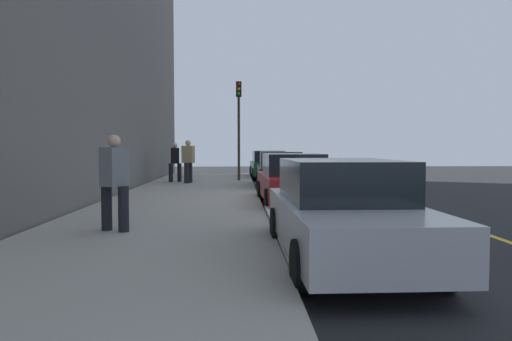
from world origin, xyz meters
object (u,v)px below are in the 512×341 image
(parked_car_green, at_px, (268,165))
(parked_car_red, at_px, (293,180))
(pedestrian_black_coat, at_px, (175,161))
(parked_car_silver, at_px, (343,211))
(pedestrian_brown_coat, at_px, (188,160))
(traffic_light_pole, at_px, (239,114))
(pedestrian_tan_coat, at_px, (188,160))
(parked_car_black, at_px, (280,170))
(pedestrian_grey_coat, at_px, (115,180))

(parked_car_green, bearing_deg, parked_car_red, -0.11)
(pedestrian_black_coat, bearing_deg, parked_car_silver, 16.89)
(parked_car_red, relative_size, pedestrian_brown_coat, 2.60)
(parked_car_green, height_order, pedestrian_black_coat, pedestrian_black_coat)
(traffic_light_pole, bearing_deg, pedestrian_black_coat, -72.49)
(pedestrian_tan_coat, relative_size, pedestrian_black_coat, 1.06)
(pedestrian_brown_coat, xyz_separation_m, traffic_light_pole, (2.99, 2.67, 2.19))
(pedestrian_tan_coat, bearing_deg, pedestrian_black_coat, -135.24)
(pedestrian_black_coat, bearing_deg, parked_car_green, 132.27)
(pedestrian_brown_coat, bearing_deg, parked_car_black, 35.85)
(parked_car_green, height_order, pedestrian_brown_coat, pedestrian_brown_coat)
(parked_car_silver, relative_size, pedestrian_tan_coat, 2.48)
(parked_car_black, height_order, traffic_light_pole, traffic_light_pole)
(parked_car_red, distance_m, pedestrian_tan_coat, 8.03)
(parked_car_red, height_order, traffic_light_pole, traffic_light_pole)
(parked_car_silver, height_order, pedestrian_tan_coat, pedestrian_tan_coat)
(parked_car_silver, relative_size, pedestrian_black_coat, 2.62)
(parked_car_green, bearing_deg, pedestrian_black_coat, -47.73)
(pedestrian_tan_coat, bearing_deg, parked_car_silver, 15.14)
(pedestrian_grey_coat, distance_m, traffic_light_pole, 13.80)
(parked_car_silver, relative_size, pedestrian_brown_coat, 2.73)
(parked_car_green, bearing_deg, traffic_light_pole, -26.82)
(pedestrian_grey_coat, bearing_deg, pedestrian_tan_coat, 179.52)
(parked_car_black, distance_m, traffic_light_pole, 4.26)
(parked_car_silver, xyz_separation_m, traffic_light_pole, (-15.35, -1.53, 2.49))
(parked_car_silver, bearing_deg, parked_car_black, 179.29)
(parked_car_red, relative_size, pedestrian_black_coat, 2.51)
(parked_car_red, xyz_separation_m, pedestrian_black_coat, (-7.75, -4.43, 0.33))
(parked_car_green, relative_size, parked_car_red, 0.97)
(parked_car_silver, bearing_deg, traffic_light_pole, -174.32)
(parked_car_silver, distance_m, pedestrian_brown_coat, 18.81)
(parked_car_red, distance_m, traffic_light_pole, 9.14)
(pedestrian_grey_coat, bearing_deg, parked_car_black, 159.08)
(parked_car_black, relative_size, pedestrian_tan_coat, 2.41)
(parked_car_black, height_order, pedestrian_brown_coat, pedestrian_brown_coat)
(pedestrian_grey_coat, relative_size, pedestrian_black_coat, 1.01)
(pedestrian_tan_coat, height_order, pedestrian_black_coat, pedestrian_tan_coat)
(parked_car_green, xyz_separation_m, parked_car_black, (6.17, 0.09, 0.00))
(pedestrian_brown_coat, bearing_deg, parked_car_green, 92.04)
(pedestrian_brown_coat, bearing_deg, pedestrian_tan_coat, 5.84)
(pedestrian_grey_coat, height_order, pedestrian_brown_coat, pedestrian_grey_coat)
(pedestrian_brown_coat, relative_size, traffic_light_pole, 0.37)
(pedestrian_brown_coat, height_order, traffic_light_pole, traffic_light_pole)
(parked_car_black, height_order, pedestrian_grey_coat, pedestrian_grey_coat)
(pedestrian_tan_coat, distance_m, pedestrian_black_coat, 0.94)
(pedestrian_tan_coat, bearing_deg, parked_car_green, 141.16)
(parked_car_green, bearing_deg, pedestrian_brown_coat, -87.96)
(pedestrian_tan_coat, bearing_deg, pedestrian_brown_coat, -174.16)
(parked_car_black, distance_m, pedestrian_black_coat, 5.02)
(pedestrian_grey_coat, xyz_separation_m, pedestrian_black_coat, (-12.53, -0.56, -0.01))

